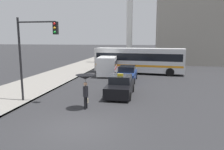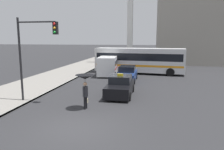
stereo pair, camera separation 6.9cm
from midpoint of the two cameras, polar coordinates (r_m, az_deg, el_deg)
The scene contains 8 objects.
ground_plane at distance 11.10m, azimuth -9.28°, elevation -13.52°, with size 300.00×300.00×0.00m, color #2D2D30.
taxi at distance 16.81m, azimuth 2.06°, elevation -2.96°, with size 1.91×4.29×1.69m.
sedan_red at distance 22.54m, azimuth 3.81°, elevation 0.20°, with size 1.91×4.62×1.53m.
ambulance_van at distance 26.16m, azimuth -1.15°, elevation 2.70°, with size 2.45×5.30×2.24m.
city_bus at distance 27.58m, azimuth 6.99°, elevation 4.05°, with size 11.16×3.57×3.15m.
pedestrian_with_umbrella at distance 13.39m, azimuth -7.13°, elevation -1.55°, with size 1.18×1.18×2.14m.
traffic_light at distance 15.29m, azimuth -19.76°, elevation 7.37°, with size 2.83×0.38×5.68m.
monument_cross at distance 38.83m, azimuth 4.59°, elevation 17.43°, with size 7.55×0.90×17.16m.
Camera 1 is at (3.48, -9.61, 4.30)m, focal length 35.00 mm.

